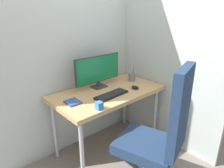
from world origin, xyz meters
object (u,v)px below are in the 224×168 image
keyboard (111,95)px  notebook (73,102)px  monitor (98,70)px  office_chair (160,134)px  mouse (135,87)px  desk_clamp_accessory (99,106)px  pen_holder (132,77)px

keyboard → notebook: keyboard is taller
monitor → office_chair: bearing=-95.2°
mouse → office_chair: bearing=-128.7°
keyboard → desk_clamp_accessory: 0.33m
monitor → notebook: monitor is taller
pen_holder → mouse: bearing=-129.9°
office_chair → keyboard: office_chair is taller
monitor → notebook: 0.54m
mouse → pen_holder: pen_holder is taller
keyboard → notebook: (-0.40, 0.12, -0.00)m
notebook → desk_clamp_accessory: size_ratio=2.14×
pen_holder → keyboard: bearing=-160.3°
office_chair → monitor: 1.01m
notebook → desk_clamp_accessory: 0.30m
desk_clamp_accessory → pen_holder: bearing=22.7°
mouse → keyboard: bearing=165.2°
pen_holder → desk_clamp_accessory: bearing=-157.3°
pen_holder → notebook: pen_holder is taller
notebook → desk_clamp_accessory: desk_clamp_accessory is taller
office_chair → monitor: bearing=84.8°
mouse → desk_clamp_accessory: 0.64m
keyboard → mouse: 0.34m
office_chair → pen_holder: (0.54, 0.83, 0.19)m
pen_holder → notebook: bearing=-175.9°
office_chair → desk_clamp_accessory: office_chair is taller
monitor → keyboard: monitor is taller
keyboard → notebook: bearing=163.3°
monitor → pen_holder: (0.45, -0.11, -0.15)m
monitor → desk_clamp_accessory: (-0.36, -0.45, -0.17)m
mouse → desk_clamp_accessory: desk_clamp_accessory is taller
keyboard → mouse: (0.33, -0.04, 0.01)m
desk_clamp_accessory → keyboard: bearing=27.8°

